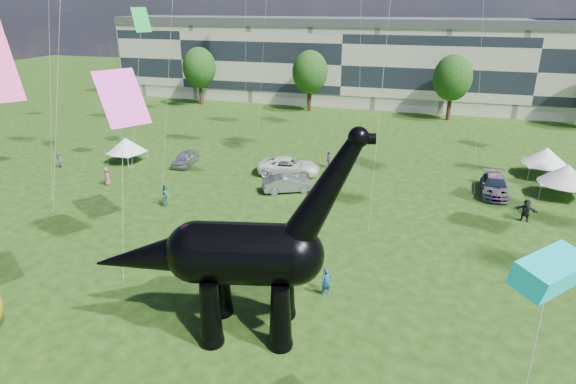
% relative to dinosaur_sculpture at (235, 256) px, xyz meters
% --- Properties ---
extents(ground, '(220.00, 220.00, 0.00)m').
position_rel_dinosaur_sculpture_xyz_m(ground, '(2.02, -1.47, -4.11)').
color(ground, '#16330C').
rests_on(ground, ground).
extents(terrace_row, '(78.00, 11.00, 12.00)m').
position_rel_dinosaur_sculpture_xyz_m(terrace_row, '(-5.98, 60.53, 1.89)').
color(terrace_row, beige).
rests_on(terrace_row, ground).
extents(tree_far_left, '(5.20, 5.20, 9.44)m').
position_rel_dinosaur_sculpture_xyz_m(tree_far_left, '(-27.98, 51.53, 2.18)').
color(tree_far_left, '#382314').
rests_on(tree_far_left, ground).
extents(tree_mid_left, '(5.20, 5.20, 9.44)m').
position_rel_dinosaur_sculpture_xyz_m(tree_mid_left, '(-9.98, 51.53, 2.18)').
color(tree_mid_left, '#382314').
rests_on(tree_mid_left, ground).
extents(tree_mid_right, '(5.20, 5.20, 9.44)m').
position_rel_dinosaur_sculpture_xyz_m(tree_mid_right, '(10.02, 51.53, 2.18)').
color(tree_mid_right, '#382314').
rests_on(tree_mid_right, ground).
extents(dinosaur_sculpture, '(13.34, 5.09, 10.89)m').
position_rel_dinosaur_sculpture_xyz_m(dinosaur_sculpture, '(0.00, 0.00, 0.00)').
color(dinosaur_sculpture, black).
rests_on(dinosaur_sculpture, ground).
extents(car_silver, '(1.93, 4.22, 1.41)m').
position_rel_dinosaur_sculpture_xyz_m(car_silver, '(-15.26, 22.74, -3.41)').
color(car_silver, silver).
rests_on(car_silver, ground).
extents(car_grey, '(4.60, 3.40, 1.45)m').
position_rel_dinosaur_sculpture_xyz_m(car_grey, '(-3.20, 18.75, -3.39)').
color(car_grey, gray).
rests_on(car_grey, ground).
extents(car_white, '(6.23, 3.64, 1.63)m').
position_rel_dinosaur_sculpture_xyz_m(car_white, '(-4.44, 23.01, -3.30)').
color(car_white, white).
rests_on(car_white, ground).
extents(car_dark, '(2.21, 5.30, 1.53)m').
position_rel_dinosaur_sculpture_xyz_m(car_dark, '(13.82, 23.47, -3.35)').
color(car_dark, '#595960').
rests_on(car_dark, ground).
extents(gazebo_near, '(5.17, 5.17, 2.91)m').
position_rel_dinosaur_sculpture_xyz_m(gazebo_near, '(19.23, 24.33, -2.07)').
color(gazebo_near, silver).
rests_on(gazebo_near, ground).
extents(gazebo_far, '(4.11, 4.11, 2.81)m').
position_rel_dinosaur_sculpture_xyz_m(gazebo_far, '(18.59, 29.64, -2.14)').
color(gazebo_far, white).
rests_on(gazebo_far, ground).
extents(gazebo_left, '(4.23, 4.23, 2.58)m').
position_rel_dinosaur_sculpture_xyz_m(gazebo_left, '(-21.34, 21.75, -2.30)').
color(gazebo_left, white).
rests_on(gazebo_left, ground).
extents(visitors, '(54.39, 43.20, 1.86)m').
position_rel_dinosaur_sculpture_xyz_m(visitors, '(-1.88, 11.75, -3.25)').
color(visitors, maroon).
rests_on(visitors, ground).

